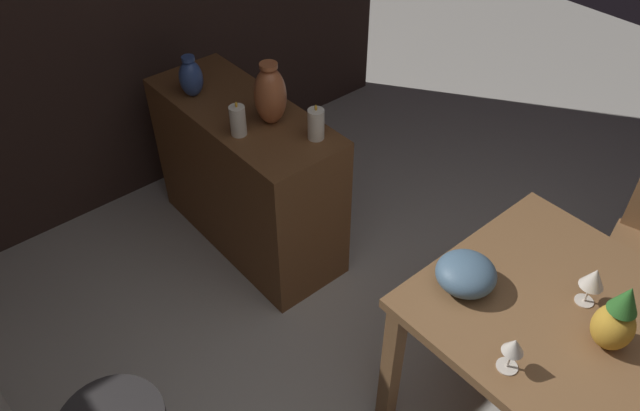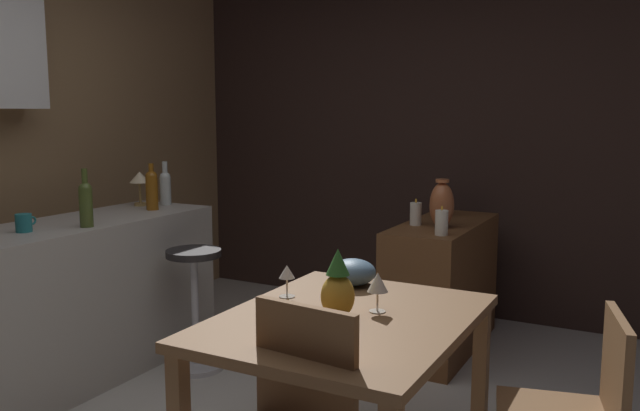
{
  "view_description": "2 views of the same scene",
  "coord_description": "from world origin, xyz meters",
  "px_view_note": "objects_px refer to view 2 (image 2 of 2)",
  "views": [
    {
      "loc": [
        -0.38,
        1.0,
        2.36
      ],
      "look_at": [
        0.75,
        0.04,
        1.06
      ],
      "focal_mm": 34.02,
      "sensor_mm": 36.0,
      "label": 1
    },
    {
      "loc": [
        -2.21,
        -1.52,
        1.51
      ],
      "look_at": [
        0.76,
        0.07,
        1.03
      ],
      "focal_mm": 36.66,
      "sensor_mm": 36.0,
      "label": 2
    }
  ],
  "objects_px": {
    "cup_teal": "(24,223)",
    "pillar_candle_short": "(442,223)",
    "wine_bottle_amber": "(152,188)",
    "wine_bottle_olive": "(86,202)",
    "wine_bottle_clear": "(165,186)",
    "pillar_candle_tall": "(416,214)",
    "dining_table": "(346,340)",
    "sideboard_cabinet": "(442,286)",
    "fruit_bowl": "(352,272)",
    "vase_ceramic_blue": "(440,202)",
    "wine_glass_left": "(287,273)",
    "pineapple_centerpiece": "(338,288)",
    "wine_glass_center": "(378,283)",
    "bar_stool": "(195,306)",
    "counter_lamp": "(140,180)",
    "vase_copper": "(442,205)",
    "wine_glass_right": "(312,321)"
  },
  "relations": [
    {
      "from": "cup_teal",
      "to": "pillar_candle_short",
      "type": "height_order",
      "value": "cup_teal"
    },
    {
      "from": "wine_bottle_amber",
      "to": "wine_bottle_olive",
      "type": "bearing_deg",
      "value": -169.49
    },
    {
      "from": "wine_bottle_clear",
      "to": "pillar_candle_tall",
      "type": "distance_m",
      "value": 1.65
    },
    {
      "from": "dining_table",
      "to": "sideboard_cabinet",
      "type": "distance_m",
      "value": 1.79
    },
    {
      "from": "wine_bottle_olive",
      "to": "pillar_candle_tall",
      "type": "xyz_separation_m",
      "value": [
        1.32,
        -1.38,
        -0.15
      ]
    },
    {
      "from": "fruit_bowl",
      "to": "vase_ceramic_blue",
      "type": "height_order",
      "value": "vase_ceramic_blue"
    },
    {
      "from": "wine_glass_left",
      "to": "pineapple_centerpiece",
      "type": "distance_m",
      "value": 0.35
    },
    {
      "from": "wine_glass_center",
      "to": "pillar_candle_short",
      "type": "relative_size",
      "value": 0.94
    },
    {
      "from": "bar_stool",
      "to": "wine_glass_center",
      "type": "bearing_deg",
      "value": -114.46
    },
    {
      "from": "sideboard_cabinet",
      "to": "pillar_candle_tall",
      "type": "relative_size",
      "value": 6.65
    },
    {
      "from": "wine_glass_center",
      "to": "wine_bottle_olive",
      "type": "xyz_separation_m",
      "value": [
        0.18,
        1.77,
        0.18
      ]
    },
    {
      "from": "pillar_candle_tall",
      "to": "vase_ceramic_blue",
      "type": "height_order",
      "value": "vase_ceramic_blue"
    },
    {
      "from": "wine_bottle_olive",
      "to": "cup_teal",
      "type": "relative_size",
      "value": 2.71
    },
    {
      "from": "wine_bottle_amber",
      "to": "pillar_candle_tall",
      "type": "height_order",
      "value": "wine_bottle_amber"
    },
    {
      "from": "pineapple_centerpiece",
      "to": "counter_lamp",
      "type": "relative_size",
      "value": 1.18
    },
    {
      "from": "cup_teal",
      "to": "vase_copper",
      "type": "relative_size",
      "value": 0.39
    },
    {
      "from": "counter_lamp",
      "to": "pillar_candle_short",
      "type": "relative_size",
      "value": 1.34
    },
    {
      "from": "wine_bottle_olive",
      "to": "pillar_candle_short",
      "type": "distance_m",
      "value": 1.95
    },
    {
      "from": "pillar_candle_tall",
      "to": "bar_stool",
      "type": "bearing_deg",
      "value": 128.75
    },
    {
      "from": "sideboard_cabinet",
      "to": "fruit_bowl",
      "type": "relative_size",
      "value": 5.19
    },
    {
      "from": "pineapple_centerpiece",
      "to": "vase_copper",
      "type": "height_order",
      "value": "vase_copper"
    },
    {
      "from": "sideboard_cabinet",
      "to": "pineapple_centerpiece",
      "type": "bearing_deg",
      "value": -174.92
    },
    {
      "from": "fruit_bowl",
      "to": "wine_bottle_olive",
      "type": "height_order",
      "value": "wine_bottle_olive"
    },
    {
      "from": "wine_glass_right",
      "to": "dining_table",
      "type": "bearing_deg",
      "value": 10.71
    },
    {
      "from": "bar_stool",
      "to": "counter_lamp",
      "type": "relative_size",
      "value": 3.18
    },
    {
      "from": "fruit_bowl",
      "to": "pillar_candle_short",
      "type": "bearing_deg",
      "value": -6.76
    },
    {
      "from": "pineapple_centerpiece",
      "to": "pillar_candle_tall",
      "type": "height_order",
      "value": "pineapple_centerpiece"
    },
    {
      "from": "wine_bottle_amber",
      "to": "wine_bottle_clear",
      "type": "xyz_separation_m",
      "value": [
        0.22,
        0.08,
        -0.01
      ]
    },
    {
      "from": "dining_table",
      "to": "vase_ceramic_blue",
      "type": "distance_m",
      "value": 2.06
    },
    {
      "from": "bar_stool",
      "to": "vase_ceramic_blue",
      "type": "distance_m",
      "value": 1.74
    },
    {
      "from": "fruit_bowl",
      "to": "pillar_candle_tall",
      "type": "distance_m",
      "value": 1.19
    },
    {
      "from": "bar_stool",
      "to": "wine_glass_left",
      "type": "distance_m",
      "value": 1.29
    },
    {
      "from": "wine_bottle_clear",
      "to": "cup_teal",
      "type": "xyz_separation_m",
      "value": [
        -1.11,
        -0.03,
        -0.08
      ]
    },
    {
      "from": "wine_bottle_clear",
      "to": "vase_ceramic_blue",
      "type": "bearing_deg",
      "value": -61.12
    },
    {
      "from": "sideboard_cabinet",
      "to": "wine_bottle_olive",
      "type": "xyz_separation_m",
      "value": [
        -1.49,
        1.5,
        0.63
      ]
    },
    {
      "from": "wine_glass_center",
      "to": "vase_copper",
      "type": "relative_size",
      "value": 0.54
    },
    {
      "from": "pineapple_centerpiece",
      "to": "pillar_candle_short",
      "type": "distance_m",
      "value": 1.39
    },
    {
      "from": "sideboard_cabinet",
      "to": "counter_lamp",
      "type": "bearing_deg",
      "value": 112.49
    },
    {
      "from": "cup_teal",
      "to": "sideboard_cabinet",
      "type": "bearing_deg",
      "value": -43.78
    },
    {
      "from": "wine_glass_left",
      "to": "wine_glass_right",
      "type": "distance_m",
      "value": 0.67
    },
    {
      "from": "dining_table",
      "to": "pineapple_centerpiece",
      "type": "relative_size",
      "value": 4.22
    },
    {
      "from": "dining_table",
      "to": "wine_bottle_clear",
      "type": "xyz_separation_m",
      "value": [
        1.14,
        1.89,
        0.38
      ]
    },
    {
      "from": "wine_bottle_amber",
      "to": "cup_teal",
      "type": "xyz_separation_m",
      "value": [
        -0.89,
        0.05,
        -0.09
      ]
    },
    {
      "from": "sideboard_cabinet",
      "to": "pillar_candle_short",
      "type": "xyz_separation_m",
      "value": [
        -0.41,
        -0.12,
        0.48
      ]
    },
    {
      "from": "wine_glass_left",
      "to": "wine_glass_center",
      "type": "relative_size",
      "value": 0.87
    },
    {
      "from": "wine_bottle_amber",
      "to": "pillar_candle_short",
      "type": "distance_m",
      "value": 1.8
    },
    {
      "from": "dining_table",
      "to": "counter_lamp",
      "type": "distance_m",
      "value": 2.28
    },
    {
      "from": "sideboard_cabinet",
      "to": "wine_glass_center",
      "type": "relative_size",
      "value": 6.96
    },
    {
      "from": "wine_bottle_amber",
      "to": "pillar_candle_short",
      "type": "height_order",
      "value": "wine_bottle_amber"
    },
    {
      "from": "dining_table",
      "to": "cup_teal",
      "type": "relative_size",
      "value": 9.73
    }
  ]
}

